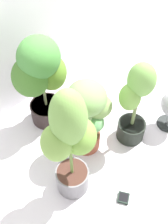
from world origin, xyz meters
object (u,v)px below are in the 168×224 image
Objects in this scene: potted_plant_front_left at (70,144)px; hygrometer_box at (123,198)px; potted_plant_center at (87,112)px; potted_plant_back_center at (41,76)px; potted_plant_front_right at (135,104)px.

potted_plant_front_left reaches higher than hygrometer_box.
potted_plant_back_center is (-0.05, 0.44, 0.09)m from potted_plant_center.
potted_plant_front_left is at bearing -149.99° from potted_plant_center.
hygrometer_box is (-0.44, -0.33, -0.39)m from potted_plant_front_right.
potted_plant_back_center is at bearing 97.10° from potted_plant_center.
potted_plant_front_left reaches higher than potted_plant_center.
potted_plant_front_left is at bearing 179.12° from hygrometer_box.
hygrometer_box is at bearing -104.30° from potted_plant_center.
hygrometer_box is at bearing -94.53° from potted_plant_back_center.
hygrometer_box is (-0.13, -0.51, -0.40)m from potted_plant_center.
potted_plant_front_left is at bearing -179.76° from potted_plant_front_right.
potted_plant_front_right is 7.07× the size of hygrometer_box.
potted_plant_back_center is 7.57× the size of hygrometer_box.
potted_plant_front_left is (-0.32, -0.18, 0.13)m from potted_plant_center.
potted_plant_back_center is 1.07m from hygrometer_box.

